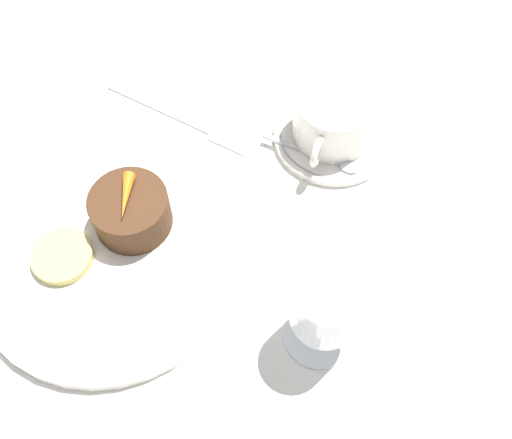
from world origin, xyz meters
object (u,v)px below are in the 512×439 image
Objects in this scene: coffee_cup at (334,116)px; wine_glass at (326,309)px; fork at (193,123)px; dinner_plate at (109,259)px; dessert_cake at (131,211)px.

coffee_cup is 1.12× the size of wine_glass.
dinner_plate is at bearing 0.10° from fork.
fork is at bearing -75.03° from coffee_cup.
wine_glass is at bearing 92.19° from dinner_plate.
coffee_cup is at bearing -163.53° from wine_glass.
fork is 0.15m from dessert_cake.
fork is at bearing -179.90° from dinner_plate.
coffee_cup is at bearing 104.97° from fork.
dinner_plate is 0.23m from wine_glass.
dessert_cake reaches higher than fork.
coffee_cup is 0.24m from dessert_cake.
fork is (0.04, -0.15, -0.04)m from coffee_cup.
dinner_plate is at bearing -87.81° from wine_glass.
dessert_cake is (-0.04, -0.21, -0.03)m from wine_glass.
wine_glass is 1.31× the size of dessert_cake.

